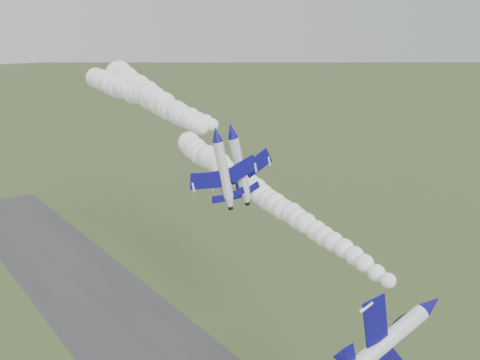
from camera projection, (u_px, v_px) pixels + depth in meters
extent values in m
cylinder|color=white|center=(431.00, 304.00, 55.51)|extent=(3.68, 9.65, 2.23)
cone|color=navy|center=(479.00, 332.00, 50.44)|extent=(2.59, 2.79, 2.23)
cone|color=white|center=(392.00, 282.00, 60.39)|extent=(2.52, 2.34, 2.23)
cylinder|color=black|center=(385.00, 278.00, 61.34)|extent=(1.22, 0.84, 1.13)
ellipsoid|color=black|center=(454.00, 311.00, 53.63)|extent=(1.97, 3.42, 1.48)
cube|color=navy|center=(416.00, 278.00, 54.78)|extent=(2.67, 3.02, 4.76)
cube|color=navy|center=(430.00, 324.00, 57.67)|extent=(2.67, 3.02, 4.76)
cube|color=navy|center=(394.00, 274.00, 58.75)|extent=(1.21, 1.38, 2.09)
cube|color=navy|center=(402.00, 298.00, 60.30)|extent=(1.21, 1.38, 2.09)
cube|color=navy|center=(409.00, 280.00, 59.73)|extent=(2.55, 2.13, 1.14)
cylinder|color=white|center=(216.00, 134.00, 67.06)|extent=(3.12, 7.63, 1.56)
cone|color=navy|center=(231.00, 141.00, 62.92)|extent=(1.94, 2.24, 1.56)
cone|color=white|center=(204.00, 129.00, 71.03)|extent=(1.87, 1.90, 1.56)
cylinder|color=black|center=(201.00, 127.00, 71.81)|extent=(0.89, 0.69, 0.79)
ellipsoid|color=black|center=(221.00, 133.00, 65.20)|extent=(1.56, 2.72, 1.04)
cube|color=navy|center=(195.00, 140.00, 66.82)|extent=(4.40, 2.95, 0.89)
cube|color=navy|center=(233.00, 129.00, 68.63)|extent=(4.40, 2.95, 0.89)
cube|color=navy|center=(196.00, 132.00, 69.85)|extent=(1.93, 1.33, 0.42)
cube|color=navy|center=(216.00, 127.00, 70.81)|extent=(1.93, 1.33, 0.42)
cube|color=navy|center=(205.00, 121.00, 69.75)|extent=(0.77, 1.49, 1.94)
cylinder|color=white|center=(232.00, 131.00, 68.71)|extent=(2.27, 7.83, 1.66)
cone|color=navy|center=(252.00, 137.00, 64.74)|extent=(1.82, 2.15, 1.66)
cone|color=white|center=(214.00, 125.00, 72.53)|extent=(1.79, 1.78, 1.66)
cylinder|color=black|center=(210.00, 125.00, 73.28)|extent=(0.88, 0.62, 0.84)
ellipsoid|color=black|center=(239.00, 129.00, 66.89)|extent=(1.31, 2.73, 1.11)
cube|color=navy|center=(211.00, 138.00, 68.16)|extent=(4.30, 2.53, 1.12)
cube|color=navy|center=(246.00, 124.00, 70.56)|extent=(4.30, 2.53, 1.12)
cube|color=navy|center=(207.00, 130.00, 71.22)|extent=(1.88, 1.15, 0.52)
cube|color=navy|center=(226.00, 123.00, 72.50)|extent=(1.88, 1.15, 0.52)
cube|color=navy|center=(216.00, 118.00, 71.22)|extent=(0.70, 1.51, 1.99)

